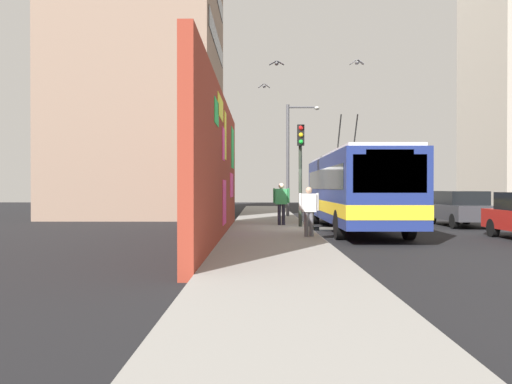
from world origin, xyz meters
TOP-DOWN VIEW (x-y plane):
  - ground_plane at (0.00, 0.00)m, footprint 80.00×80.00m
  - sidewalk_slab at (0.00, 1.60)m, footprint 48.00×3.20m
  - graffiti_wall at (-3.40, 3.35)m, footprint 15.16×0.32m
  - building_far_left at (11.53, 9.20)m, footprint 11.46×9.05m
  - city_bus at (0.47, -1.80)m, footprint 11.58×2.58m
  - parked_car_dark_gray at (2.78, -7.00)m, footprint 4.26×1.85m
  - pedestrian_at_curb at (-3.62, 0.40)m, footprint 0.22×0.65m
  - pedestrian_midblock at (1.50, 1.09)m, footprint 0.24×0.70m
  - traffic_light at (0.53, 0.35)m, footprint 0.49×0.28m
  - street_lamp at (8.29, 0.23)m, footprint 0.44×1.85m
  - flying_pigeons at (-1.65, 0.27)m, footprint 6.93×3.88m
  - curbside_puddle at (1.31, -0.60)m, footprint 1.97×1.97m

SIDE VIEW (x-z plane):
  - ground_plane at x=0.00m, z-range 0.00..0.00m
  - curbside_puddle at x=1.31m, z-range 0.00..0.00m
  - sidewalk_slab at x=0.00m, z-range 0.00..0.15m
  - parked_car_dark_gray at x=2.78m, z-range 0.04..1.62m
  - pedestrian_at_curb at x=-3.62m, z-range 0.28..1.89m
  - pedestrian_midblock at x=1.50m, z-range 0.32..2.10m
  - city_bus at x=0.47m, z-range -0.71..4.15m
  - graffiti_wall at x=-3.40m, z-range 0.00..4.80m
  - traffic_light at x=0.53m, z-range 0.87..5.02m
  - street_lamp at x=8.29m, z-range 0.64..6.85m
  - flying_pigeons at x=-1.65m, z-range 5.73..9.13m
  - building_far_left at x=11.53m, z-range 0.00..16.72m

